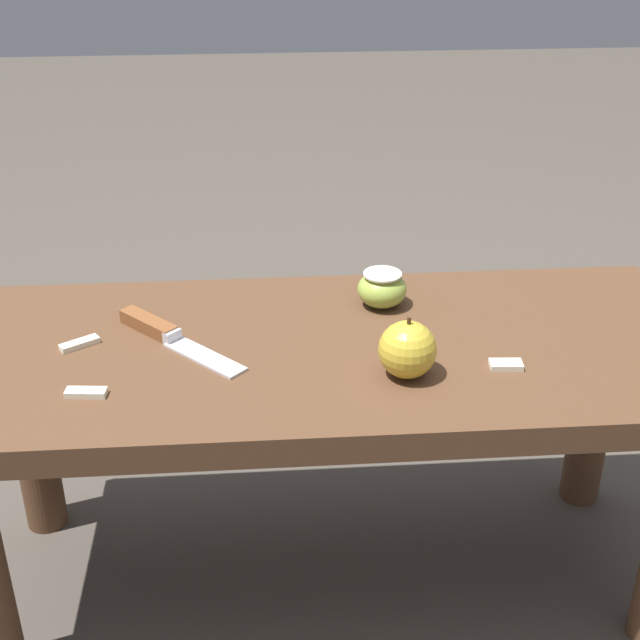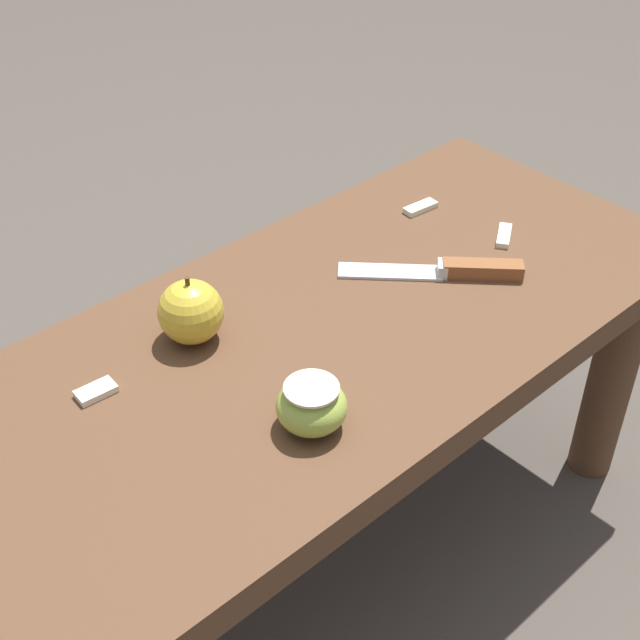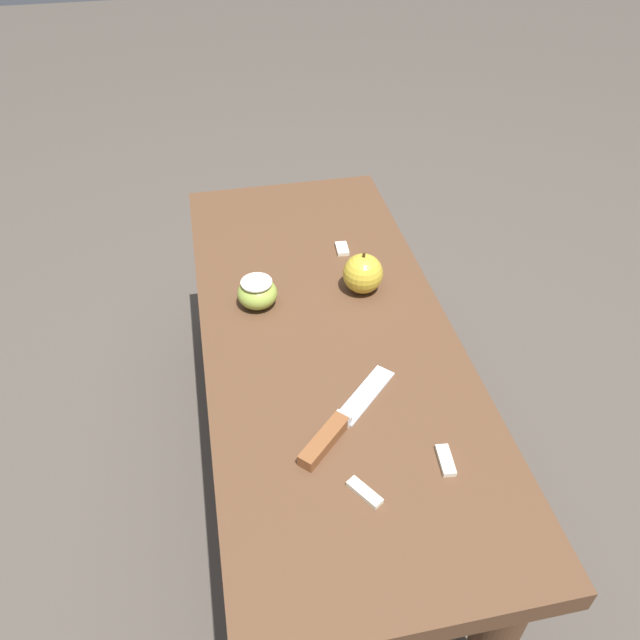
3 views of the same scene
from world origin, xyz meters
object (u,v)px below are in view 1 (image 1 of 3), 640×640
(wooden_bench, at_px, (327,391))
(knife, at_px, (163,333))
(apple_cut, at_px, (382,289))
(apple_whole, at_px, (407,350))

(wooden_bench, height_order, knife, knife)
(knife, height_order, apple_cut, apple_cut)
(apple_whole, bearing_deg, wooden_bench, 137.48)
(apple_whole, bearing_deg, apple_cut, 91.41)
(knife, distance_m, apple_whole, 0.34)
(wooden_bench, relative_size, apple_cut, 14.46)
(apple_whole, distance_m, apple_cut, 0.20)
(knife, xyz_separation_m, apple_whole, (0.32, -0.12, 0.03))
(wooden_bench, height_order, apple_whole, apple_whole)
(wooden_bench, relative_size, knife, 5.67)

